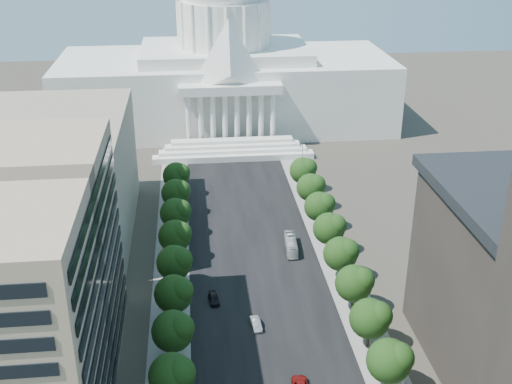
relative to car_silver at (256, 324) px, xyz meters
name	(u,v)px	position (x,y,z in m)	size (l,w,h in m)	color
road_asphalt	(250,243)	(2.18, 34.04, -0.78)	(30.00, 260.00, 0.01)	black
sidewalk_left	(172,247)	(-16.82, 34.04, -0.78)	(8.00, 260.00, 0.02)	gray
sidewalk_right	(327,239)	(21.18, 34.04, -0.78)	(8.00, 260.00, 0.02)	gray
capitol	(225,71)	(2.18, 128.93, 19.22)	(120.00, 56.00, 73.00)	white
office_block_left_far	(49,179)	(-45.82, 44.04, 14.22)	(38.00, 52.00, 30.00)	gray
tree_l_c	(174,375)	(-15.48, -20.16, 5.67)	(7.79, 7.60, 9.97)	#33261C
tree_l_d	(174,330)	(-15.48, -8.16, 5.67)	(7.79, 7.60, 9.97)	#33261C
tree_l_e	(175,293)	(-15.48, 3.84, 5.67)	(7.79, 7.60, 9.97)	#33261C
tree_l_f	(176,262)	(-15.48, 15.84, 5.67)	(7.79, 7.60, 9.97)	#33261C
tree_l_g	(176,235)	(-15.48, 27.84, 5.67)	(7.79, 7.60, 9.97)	#33261C
tree_l_h	(177,212)	(-15.48, 39.84, 5.67)	(7.79, 7.60, 9.97)	#33261C
tree_l_i	(177,192)	(-15.48, 51.84, 5.67)	(7.79, 7.60, 9.97)	#33261C
tree_l_j	(177,175)	(-15.48, 63.84, 5.67)	(7.79, 7.60, 9.97)	#33261C
tree_r_c	(391,360)	(20.52, -20.16, 5.67)	(7.79, 7.60, 9.97)	#33261C
tree_r_d	(372,318)	(20.52, -8.16, 5.67)	(7.79, 7.60, 9.97)	#33261C
tree_r_e	(356,283)	(20.52, 3.84, 5.67)	(7.79, 7.60, 9.97)	#33261C
tree_r_f	(342,253)	(20.52, 15.84, 5.67)	(7.79, 7.60, 9.97)	#33261C
tree_r_g	(331,228)	(20.52, 27.84, 5.67)	(7.79, 7.60, 9.97)	#33261C
tree_r_h	(321,206)	(20.52, 39.84, 5.67)	(7.79, 7.60, 9.97)	#33261C
tree_r_i	(312,187)	(20.52, 51.84, 5.67)	(7.79, 7.60, 9.97)	#33261C
tree_r_j	(304,170)	(20.52, 63.84, 5.67)	(7.79, 7.60, 9.97)	#33261C
streetlight_b	(401,366)	(22.09, -20.96, 5.04)	(2.61, 0.44, 9.00)	gray
streetlight_c	(363,284)	(22.09, 4.04, 5.04)	(2.61, 0.44, 9.00)	gray
streetlight_d	(336,227)	(22.09, 29.04, 5.04)	(2.61, 0.44, 9.00)	gray
streetlight_e	(316,185)	(22.09, 54.04, 5.04)	(2.61, 0.44, 9.00)	gray
streetlight_f	(301,153)	(22.09, 79.04, 5.04)	(2.61, 0.44, 9.00)	gray
car_silver	(256,324)	(0.00, 0.00, 0.00)	(1.66, 4.76, 1.57)	#B4B8BC
car_dark_b	(214,299)	(-7.84, 9.60, -0.09)	(1.94, 4.77, 1.39)	black
city_bus	(291,244)	(11.56, 29.74, 0.68)	(2.47, 10.55, 2.94)	silver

